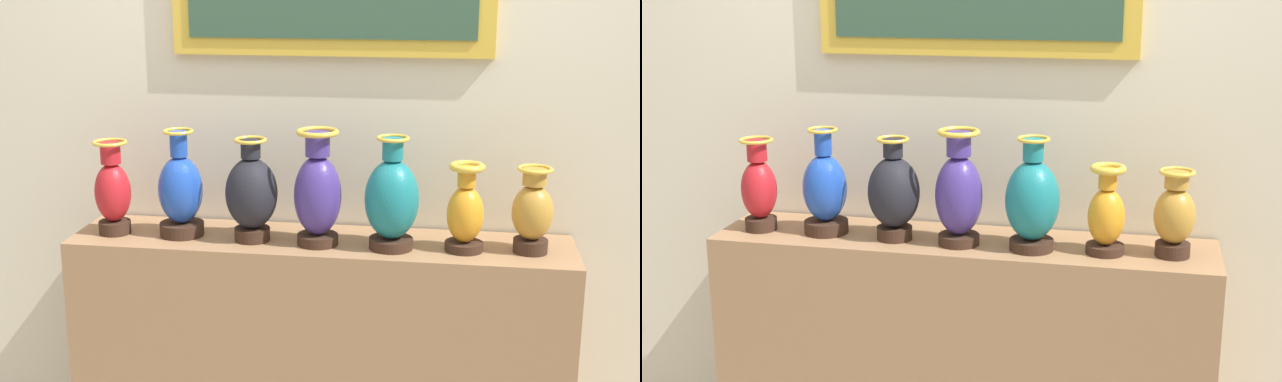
{
  "view_description": "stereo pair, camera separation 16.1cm",
  "coord_description": "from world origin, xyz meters",
  "views": [
    {
      "loc": [
        0.44,
        -2.78,
        1.92
      ],
      "look_at": [
        0.0,
        0.0,
        1.18
      ],
      "focal_mm": 48.52,
      "sensor_mm": 36.0,
      "label": 1
    },
    {
      "loc": [
        0.6,
        -2.75,
        1.92
      ],
      "look_at": [
        0.0,
        0.0,
        1.18
      ],
      "focal_mm": 48.52,
      "sensor_mm": 36.0,
      "label": 2
    }
  ],
  "objects": [
    {
      "name": "vase_ochre",
      "position": [
        0.7,
        -0.02,
        1.15
      ],
      "size": [
        0.13,
        0.13,
        0.29
      ],
      "color": "#382319",
      "rests_on": "display_shelf"
    },
    {
      "name": "display_shelf",
      "position": [
        0.0,
        0.0,
        0.51
      ],
      "size": [
        1.72,
        0.37,
        1.01
      ],
      "primitive_type": "cube",
      "color": "#99704C",
      "rests_on": "ground_plane"
    },
    {
      "name": "vase_crimson",
      "position": [
        -0.72,
        -0.04,
        1.16
      ],
      "size": [
        0.12,
        0.12,
        0.33
      ],
      "color": "#382319",
      "rests_on": "display_shelf"
    },
    {
      "name": "back_wall",
      "position": [
        0.0,
        0.24,
        1.59
      ],
      "size": [
        3.02,
        0.14,
        3.15
      ],
      "color": "beige",
      "rests_on": "ground_plane"
    },
    {
      "name": "vase_onyx",
      "position": [
        -0.23,
        -0.04,
        1.17
      ],
      "size": [
        0.18,
        0.18,
        0.35
      ],
      "color": "#382319",
      "rests_on": "display_shelf"
    },
    {
      "name": "vase_sapphire",
      "position": [
        -0.48,
        -0.02,
        1.16
      ],
      "size": [
        0.15,
        0.15,
        0.37
      ],
      "color": "#382319",
      "rests_on": "display_shelf"
    },
    {
      "name": "vase_teal",
      "position": [
        0.25,
        -0.05,
        1.18
      ],
      "size": [
        0.18,
        0.18,
        0.38
      ],
      "color": "#382319",
      "rests_on": "display_shelf"
    },
    {
      "name": "vase_amber",
      "position": [
        0.49,
        -0.04,
        1.14
      ],
      "size": [
        0.13,
        0.13,
        0.29
      ],
      "color": "#382319",
      "rests_on": "display_shelf"
    },
    {
      "name": "vase_indigo",
      "position": [
        0.0,
        -0.05,
        1.19
      ],
      "size": [
        0.16,
        0.16,
        0.39
      ],
      "color": "#382319",
      "rests_on": "display_shelf"
    }
  ]
}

